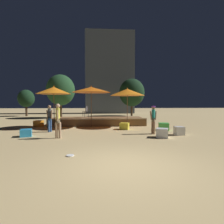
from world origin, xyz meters
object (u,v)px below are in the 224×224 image
patio_umbrella_1 (54,90)px  cube_seat_2 (179,131)px  person_0 (153,118)px  background_tree_1 (26,99)px  patio_umbrella_2 (127,92)px  background_tree_2 (132,93)px  cube_seat_5 (162,133)px  cube_seat_4 (39,124)px  background_tree_0 (61,90)px  bistro_chair_1 (88,111)px  cube_seat_1 (124,126)px  bistro_chair_0 (86,110)px  frisbee_disc (70,155)px  patio_umbrella_0 (91,90)px  person_2 (58,119)px  cube_seat_0 (26,133)px  person_1 (50,118)px  cube_seat_3 (164,127)px

patio_umbrella_1 → cube_seat_2: bearing=-25.4°
person_0 → background_tree_1: 20.31m
patio_umbrella_2 → background_tree_2: size_ratio=0.56×
patio_umbrella_1 → cube_seat_5: bearing=-33.4°
cube_seat_4 → background_tree_0: size_ratio=0.13×
cube_seat_2 → bistro_chair_1: bistro_chair_1 is taller
cube_seat_1 → bistro_chair_0: size_ratio=0.82×
frisbee_disc → background_tree_0: background_tree_0 is taller
patio_umbrella_0 → person_2: size_ratio=1.75×
cube_seat_1 → patio_umbrella_1: bearing=164.2°
patio_umbrella_0 → cube_seat_5: 6.37m
patio_umbrella_2 → cube_seat_0: 7.45m
cube_seat_5 → person_1: 6.76m
person_1 → bistro_chair_1: person_1 is taller
person_2 → cube_seat_0: bearing=156.5°
cube_seat_3 → cube_seat_5: cube_seat_3 is taller
bistro_chair_0 → person_1: bearing=-8.5°
cube_seat_1 → background_tree_0: bearing=122.8°
patio_umbrella_1 → bistro_chair_1: patio_umbrella_1 is taller
cube_seat_2 → background_tree_1: size_ratio=0.13×
person_0 → cube_seat_5: bearing=-8.7°
bistro_chair_0 → background_tree_1: (-9.02, 9.71, 1.27)m
patio_umbrella_1 → patio_umbrella_2: bearing=0.1°
patio_umbrella_0 → frisbee_disc: patio_umbrella_0 is taller
patio_umbrella_1 → cube_seat_1: bearing=-15.8°
person_1 → background_tree_1: bearing=-125.7°
cube_seat_0 → cube_seat_3: (8.14, 1.63, 0.04)m
background_tree_1 → cube_seat_2: bearing=-46.8°
patio_umbrella_2 → cube_seat_4: 7.20m
patio_umbrella_2 → bistro_chair_0: patio_umbrella_2 is taller
bistro_chair_0 → frisbee_disc: bistro_chair_0 is taller
person_0 → frisbee_disc: 5.80m
patio_umbrella_1 → frisbee_disc: bearing=-71.9°
cube_seat_3 → background_tree_2: bearing=88.6°
person_0 → person_2: 5.30m
person_1 → background_tree_0: size_ratio=0.31×
cube_seat_1 → cube_seat_5: 3.33m
background_tree_2 → background_tree_0: bearing=-163.1°
patio_umbrella_2 → cube_seat_1: size_ratio=3.99×
cube_seat_2 → background_tree_0: background_tree_0 is taller
person_2 → cube_seat_1: bearing=30.4°
cube_seat_3 → person_1: 7.34m
patio_umbrella_2 → cube_seat_5: bearing=-75.3°
person_0 → bistro_chair_0: 7.02m
cube_seat_0 → background_tree_2: 17.53m
cube_seat_5 → background_tree_0: (-8.01, 12.97, 3.16)m
cube_seat_3 → cube_seat_5: 2.57m
cube_seat_4 → bistro_chair_0: bearing=27.3°
patio_umbrella_0 → bistro_chair_1: bearing=109.6°
cube_seat_3 → background_tree_2: 13.75m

